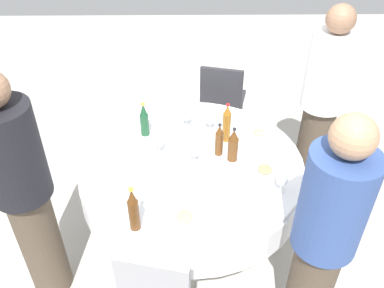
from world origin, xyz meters
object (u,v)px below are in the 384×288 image
Objects in this scene: bottle_dark_green_outer at (144,120)px; plate_left at (185,218)px; wine_glass_left at (187,114)px; plate_far at (259,134)px; chair_north at (222,97)px; bottle_amber_inner at (227,124)px; wine_glass_mid at (282,178)px; plate_front at (173,177)px; wine_glass_near at (195,150)px; person_inner at (24,193)px; person_outer at (321,106)px; person_south at (323,239)px; plate_east at (265,171)px; wine_glass_north at (159,141)px; bottle_brown_mid at (134,210)px; bottle_brown_near at (219,140)px; dining_table at (192,175)px; wine_glass_rear at (210,119)px; bottle_brown_south at (233,146)px.

bottle_dark_green_outer is 0.93m from plate_left.
wine_glass_left is 0.68× the size of plate_far.
wine_glass_left reaches higher than chair_north.
wine_glass_mid is (0.55, 0.31, -0.04)m from bottle_amber_inner.
plate_left is 0.96× the size of plate_front.
wine_glass_near is 0.09× the size of person_inner.
person_outer reaches higher than wine_glass_left.
person_inner is at bearing -90.00° from person_outer.
plate_east is at bearing -113.88° from person_south.
wine_glass_north is 0.59× the size of plate_front.
person_south is (0.79, 0.67, 0.01)m from wine_glass_near.
person_south is at bearing 13.95° from wine_glass_mid.
person_outer is at bearing 129.17° from bottle_brown_mid.
bottle_brown_near is 0.43m from plate_front.
wine_glass_north is at bearing -91.60° from bottle_brown_near.
person_inner is (0.45, -1.01, 0.04)m from wine_glass_near.
chair_north is at bearing -62.81° from person_inner.
wine_glass_north is 0.09× the size of person_south.
wine_glass_north reaches higher than chair_north.
person_outer reaches higher than wine_glass_mid.
person_south is at bearing 16.30° from plate_east.
dining_table is 0.28m from plate_front.
wine_glass_mid is 0.81m from wine_glass_rear.
bottle_brown_mid is 0.86m from bottle_brown_near.
bottle_brown_south is at bearing 94.02° from wine_glass_near.
bottle_brown_near is at bearing -100.71° from person_south.
wine_glass_north reaches higher than wine_glass_rear.
bottle_brown_near is 0.38m from plate_east.
person_south is (0.25, 0.73, 0.10)m from plate_left.
bottle_brown_mid is 0.70m from wine_glass_near.
wine_glass_near is at bearing -118.64° from wine_glass_mid.
wine_glass_north is 0.69× the size of plate_far.
wine_glass_north is at bearing -29.69° from wine_glass_left.
bottle_dark_green_outer reaches higher than wine_glass_left.
plate_front reaches higher than dining_table.
dining_table is 5.78× the size of bottle_dark_green_outer.
wine_glass_north is 0.76m from plate_east.
bottle_brown_south is 0.53m from wine_glass_left.
bottle_brown_mid is 1.08m from wine_glass_left.
wine_glass_left is at bearing -136.91° from plate_east.
bottle_amber_inner is 1.31× the size of plate_left.
wine_glass_near is 1.33m from chair_north.
plate_east is at bearing -2.85° from plate_far.
wine_glass_north is at bearing -106.69° from plate_east.
wine_glass_near is at bearing -104.15° from plate_east.
chair_north reaches higher than plate_left.
plate_front is (0.57, -0.27, -0.09)m from wine_glass_rear.
wine_glass_rear is at bearing -148.71° from wine_glass_mid.
bottle_brown_south is 0.66m from plate_left.
person_south reaches higher than bottle_dark_green_outer.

